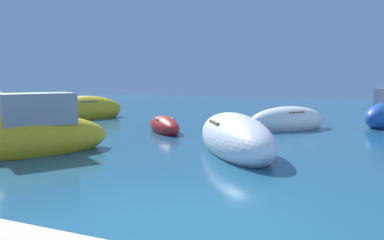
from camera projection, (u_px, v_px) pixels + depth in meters
The scene contains 6 objects.
ground at pixel (191, 223), 6.05m from camera, with size 80.00×80.00×0.00m, color #1E5170.
moored_boat_0 at pixel (25, 135), 11.49m from camera, with size 4.10×5.26×2.15m.
moored_boat_1 at pixel (84, 110), 21.85m from camera, with size 3.74×4.95×1.65m.
moored_boat_3 at pixel (235, 138), 11.80m from camera, with size 4.30×5.29×1.55m.
moored_boat_4 at pixel (288, 121), 17.19m from camera, with size 3.71×4.03×1.32m.
moored_boat_8 at pixel (164, 126), 16.38m from camera, with size 2.78×2.90×0.86m.
Camera 1 is at (2.33, -5.36, 2.24)m, focal length 36.30 mm.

